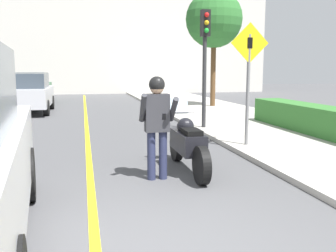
{
  "coord_description": "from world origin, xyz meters",
  "views": [
    {
      "loc": [
        -0.67,
        -3.51,
        1.85
      ],
      "look_at": [
        0.84,
        3.13,
        0.82
      ],
      "focal_mm": 40.0,
      "sensor_mm": 36.0,
      "label": 1
    }
  ],
  "objects_px": {
    "crossing_sign": "(249,72)",
    "parked_car_green": "(32,87)",
    "motorcycle": "(187,144)",
    "street_tree": "(214,20)",
    "traffic_light": "(205,46)",
    "person_biker": "(157,117)",
    "parked_car_silver": "(28,93)"
  },
  "relations": [
    {
      "from": "parked_car_green",
      "to": "person_biker",
      "type": "bearing_deg",
      "value": -76.36
    },
    {
      "from": "parked_car_silver",
      "to": "traffic_light",
      "type": "bearing_deg",
      "value": -46.7
    },
    {
      "from": "motorcycle",
      "to": "crossing_sign",
      "type": "height_order",
      "value": "crossing_sign"
    },
    {
      "from": "parked_car_green",
      "to": "parked_car_silver",
      "type": "bearing_deg",
      "value": -84.73
    },
    {
      "from": "motorcycle",
      "to": "parked_car_green",
      "type": "relative_size",
      "value": 0.55
    },
    {
      "from": "parked_car_silver",
      "to": "parked_car_green",
      "type": "bearing_deg",
      "value": 95.27
    },
    {
      "from": "traffic_light",
      "to": "parked_car_silver",
      "type": "distance_m",
      "value": 8.69
    },
    {
      "from": "crossing_sign",
      "to": "parked_car_green",
      "type": "height_order",
      "value": "crossing_sign"
    },
    {
      "from": "parked_car_green",
      "to": "crossing_sign",
      "type": "bearing_deg",
      "value": -65.91
    },
    {
      "from": "traffic_light",
      "to": "parked_car_green",
      "type": "bearing_deg",
      "value": 118.36
    },
    {
      "from": "crossing_sign",
      "to": "street_tree",
      "type": "bearing_deg",
      "value": 75.29
    },
    {
      "from": "motorcycle",
      "to": "parked_car_green",
      "type": "xyz_separation_m",
      "value": [
        -4.64,
        16.06,
        0.35
      ]
    },
    {
      "from": "person_biker",
      "to": "parked_car_silver",
      "type": "xyz_separation_m",
      "value": [
        -3.48,
        10.88,
        -0.21
      ]
    },
    {
      "from": "person_biker",
      "to": "parked_car_silver",
      "type": "bearing_deg",
      "value": 107.73
    },
    {
      "from": "person_biker",
      "to": "parked_car_silver",
      "type": "height_order",
      "value": "person_biker"
    },
    {
      "from": "street_tree",
      "to": "motorcycle",
      "type": "bearing_deg",
      "value": -111.8
    },
    {
      "from": "traffic_light",
      "to": "street_tree",
      "type": "relative_size",
      "value": 0.64
    },
    {
      "from": "street_tree",
      "to": "parked_car_silver",
      "type": "xyz_separation_m",
      "value": [
        -8.38,
        -0.17,
        -3.3
      ]
    },
    {
      "from": "motorcycle",
      "to": "street_tree",
      "type": "distance_m",
      "value": 12.03
    },
    {
      "from": "crossing_sign",
      "to": "parked_car_green",
      "type": "relative_size",
      "value": 0.66
    },
    {
      "from": "motorcycle",
      "to": "traffic_light",
      "type": "height_order",
      "value": "traffic_light"
    },
    {
      "from": "person_biker",
      "to": "street_tree",
      "type": "bearing_deg",
      "value": 66.1
    },
    {
      "from": "motorcycle",
      "to": "parked_car_green",
      "type": "bearing_deg",
      "value": 106.11
    },
    {
      "from": "street_tree",
      "to": "parked_car_silver",
      "type": "relative_size",
      "value": 1.28
    },
    {
      "from": "motorcycle",
      "to": "traffic_light",
      "type": "xyz_separation_m",
      "value": [
        1.72,
        4.28,
        2.02
      ]
    },
    {
      "from": "traffic_light",
      "to": "parked_car_green",
      "type": "xyz_separation_m",
      "value": [
        -6.36,
        11.78,
        -1.67
      ]
    },
    {
      "from": "motorcycle",
      "to": "crossing_sign",
      "type": "distance_m",
      "value": 2.72
    },
    {
      "from": "motorcycle",
      "to": "street_tree",
      "type": "bearing_deg",
      "value": 68.2
    },
    {
      "from": "motorcycle",
      "to": "street_tree",
      "type": "height_order",
      "value": "street_tree"
    },
    {
      "from": "motorcycle",
      "to": "crossing_sign",
      "type": "bearing_deg",
      "value": 39.26
    },
    {
      "from": "crossing_sign",
      "to": "parked_car_green",
      "type": "xyz_separation_m",
      "value": [
        -6.5,
        14.54,
        -0.93
      ]
    },
    {
      "from": "person_biker",
      "to": "parked_car_green",
      "type": "height_order",
      "value": "person_biker"
    }
  ]
}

